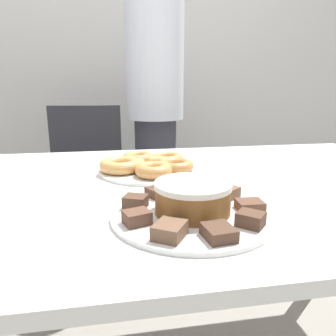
# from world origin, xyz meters

# --- Properties ---
(wall_back) EXTENTS (8.00, 0.05, 2.60)m
(wall_back) POSITION_xyz_m (0.00, 1.61, 1.30)
(wall_back) COLOR silver
(wall_back) RESTS_ON ground_plane
(table) EXTENTS (1.91, 1.03, 0.75)m
(table) POSITION_xyz_m (0.00, 0.00, 0.68)
(table) COLOR silver
(table) RESTS_ON ground_plane
(person_standing) EXTENTS (0.32, 0.32, 1.67)m
(person_standing) POSITION_xyz_m (0.15, 0.96, 0.89)
(person_standing) COLOR #383842
(person_standing) RESTS_ON ground_plane
(office_chair_left) EXTENTS (0.49, 0.49, 0.91)m
(office_chair_left) POSITION_xyz_m (-0.26, 0.85, 0.44)
(office_chair_left) COLOR black
(office_chair_left) RESTS_ON ground_plane
(plate_cake) EXTENTS (0.35, 0.35, 0.01)m
(plate_cake) POSITION_xyz_m (0.06, -0.25, 0.75)
(plate_cake) COLOR white
(plate_cake) RESTS_ON table
(plate_donuts) EXTENTS (0.34, 0.34, 0.01)m
(plate_donuts) POSITION_xyz_m (0.02, 0.14, 0.75)
(plate_donuts) COLOR white
(plate_donuts) RESTS_ON table
(frosted_cake) EXTENTS (0.16, 0.16, 0.07)m
(frosted_cake) POSITION_xyz_m (0.06, -0.25, 0.79)
(frosted_cake) COLOR brown
(frosted_cake) RESTS_ON plate_cake
(lamington_0) EXTENTS (0.06, 0.07, 0.02)m
(lamington_0) POSITION_xyz_m (0.08, -0.38, 0.77)
(lamington_0) COLOR #513828
(lamington_0) RESTS_ON plate_cake
(lamington_1) EXTENTS (0.07, 0.06, 0.03)m
(lamington_1) POSITION_xyz_m (0.16, -0.34, 0.77)
(lamington_1) COLOR #513828
(lamington_1) RESTS_ON plate_cake
(lamington_2) EXTENTS (0.06, 0.05, 0.02)m
(lamington_2) POSITION_xyz_m (0.19, -0.26, 0.77)
(lamington_2) COLOR brown
(lamington_2) RESTS_ON plate_cake
(lamington_3) EXTENTS (0.08, 0.08, 0.03)m
(lamington_3) POSITION_xyz_m (0.16, -0.17, 0.77)
(lamington_3) COLOR brown
(lamington_3) RESTS_ON plate_cake
(lamington_4) EXTENTS (0.06, 0.07, 0.03)m
(lamington_4) POSITION_xyz_m (0.09, -0.13, 0.77)
(lamington_4) COLOR #513828
(lamington_4) RESTS_ON plate_cake
(lamington_5) EXTENTS (0.06, 0.06, 0.02)m
(lamington_5) POSITION_xyz_m (0.00, -0.14, 0.77)
(lamington_5) COLOR #513828
(lamington_5) RESTS_ON plate_cake
(lamington_6) EXTENTS (0.06, 0.06, 0.03)m
(lamington_6) POSITION_xyz_m (-0.06, -0.20, 0.77)
(lamington_6) COLOR #513828
(lamington_6) RESTS_ON plate_cake
(lamington_7) EXTENTS (0.06, 0.06, 0.03)m
(lamington_7) POSITION_xyz_m (-0.06, -0.29, 0.77)
(lamington_7) COLOR brown
(lamington_7) RESTS_ON plate_cake
(lamington_8) EXTENTS (0.08, 0.08, 0.03)m
(lamington_8) POSITION_xyz_m (-0.01, -0.36, 0.77)
(lamington_8) COLOR brown
(lamington_8) RESTS_ON plate_cake
(donut_0) EXTENTS (0.12, 0.12, 0.03)m
(donut_0) POSITION_xyz_m (0.02, 0.14, 0.77)
(donut_0) COLOR #E5AD66
(donut_0) RESTS_ON plate_donuts
(donut_1) EXTENTS (0.13, 0.13, 0.04)m
(donut_1) POSITION_xyz_m (-0.08, 0.12, 0.78)
(donut_1) COLOR tan
(donut_1) RESTS_ON plate_donuts
(donut_2) EXTENTS (0.11, 0.11, 0.04)m
(donut_2) POSITION_xyz_m (0.02, 0.04, 0.78)
(donut_2) COLOR #D18E4C
(donut_2) RESTS_ON plate_donuts
(donut_3) EXTENTS (0.11, 0.11, 0.03)m
(donut_3) POSITION_xyz_m (0.09, 0.10, 0.77)
(donut_3) COLOR #C68447
(donut_3) RESTS_ON plate_donuts
(donut_4) EXTENTS (0.11, 0.11, 0.03)m
(donut_4) POSITION_xyz_m (0.09, 0.21, 0.77)
(donut_4) COLOR #D18E4C
(donut_4) RESTS_ON plate_donuts
(donut_5) EXTENTS (0.11, 0.11, 0.04)m
(donut_5) POSITION_xyz_m (-0.01, 0.21, 0.78)
(donut_5) COLOR #D18E4C
(donut_5) RESTS_ON plate_donuts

